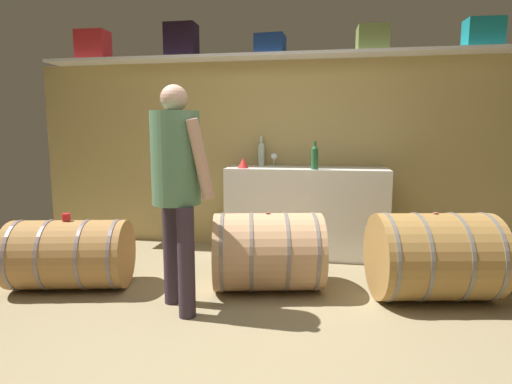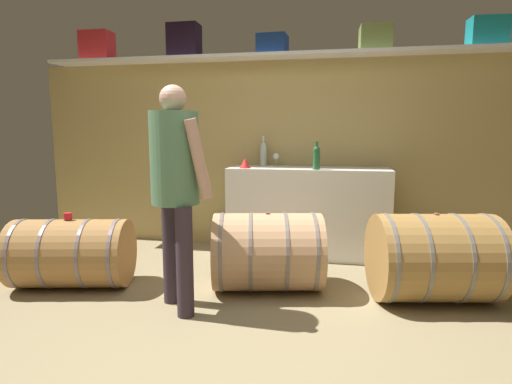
{
  "view_description": "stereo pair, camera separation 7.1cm",
  "coord_description": "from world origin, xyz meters",
  "px_view_note": "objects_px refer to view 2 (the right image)",
  "views": [
    {
      "loc": [
        0.58,
        -2.28,
        1.28
      ],
      "look_at": [
        0.02,
        1.03,
        0.79
      ],
      "focal_mm": 29.14,
      "sensor_mm": 36.0,
      "label": 1
    },
    {
      "loc": [
        0.65,
        -2.27,
        1.28
      ],
      "look_at": [
        0.02,
        1.03,
        0.79
      ],
      "focal_mm": 29.14,
      "sensor_mm": 36.0,
      "label": 2
    }
  ],
  "objects_px": {
    "toolcase_navy": "(273,45)",
    "winemaker_pouring": "(176,175)",
    "tasting_cup": "(68,216)",
    "wine_barrel_near": "(72,253)",
    "wine_barrel_flank": "(434,257)",
    "toolcase_teal": "(487,33)",
    "wine_bottle_clear": "(263,153)",
    "work_cabinet": "(308,212)",
    "wine_glass": "(276,157)",
    "red_funnel": "(245,163)",
    "wine_barrel_far": "(268,252)",
    "toolcase_black": "(184,41)",
    "toolcase_red": "(97,46)",
    "wine_bottle_green": "(316,157)",
    "toolcase_olive": "(375,39)"
  },
  "relations": [
    {
      "from": "toolcase_red",
      "to": "wine_barrel_near",
      "type": "bearing_deg",
      "value": -71.97
    },
    {
      "from": "toolcase_red",
      "to": "toolcase_olive",
      "type": "bearing_deg",
      "value": -2.53
    },
    {
      "from": "wine_bottle_clear",
      "to": "red_funnel",
      "type": "bearing_deg",
      "value": -111.44
    },
    {
      "from": "toolcase_teal",
      "to": "wine_bottle_clear",
      "type": "height_order",
      "value": "toolcase_teal"
    },
    {
      "from": "toolcase_navy",
      "to": "winemaker_pouring",
      "type": "xyz_separation_m",
      "value": [
        -0.42,
        -1.71,
        -1.19
      ]
    },
    {
      "from": "wine_barrel_near",
      "to": "toolcase_black",
      "type": "bearing_deg",
      "value": 59.96
    },
    {
      "from": "wine_barrel_near",
      "to": "winemaker_pouring",
      "type": "xyz_separation_m",
      "value": [
        1.03,
        -0.25,
        0.69
      ]
    },
    {
      "from": "toolcase_navy",
      "to": "toolcase_teal",
      "type": "distance_m",
      "value": 2.05
    },
    {
      "from": "wine_bottle_clear",
      "to": "tasting_cup",
      "type": "bearing_deg",
      "value": -133.01
    },
    {
      "from": "toolcase_navy",
      "to": "wine_barrel_flank",
      "type": "relative_size",
      "value": 0.3
    },
    {
      "from": "work_cabinet",
      "to": "winemaker_pouring",
      "type": "xyz_separation_m",
      "value": [
        -0.83,
        -1.53,
        0.52
      ]
    },
    {
      "from": "tasting_cup",
      "to": "wine_glass",
      "type": "bearing_deg",
      "value": 44.01
    },
    {
      "from": "toolcase_teal",
      "to": "winemaker_pouring",
      "type": "height_order",
      "value": "toolcase_teal"
    },
    {
      "from": "wine_bottle_clear",
      "to": "toolcase_black",
      "type": "bearing_deg",
      "value": -179.55
    },
    {
      "from": "wine_bottle_green",
      "to": "tasting_cup",
      "type": "xyz_separation_m",
      "value": [
        -1.95,
        -1.11,
        -0.44
      ]
    },
    {
      "from": "wine_glass",
      "to": "red_funnel",
      "type": "distance_m",
      "value": 0.43
    },
    {
      "from": "wine_barrel_far",
      "to": "red_funnel",
      "type": "bearing_deg",
      "value": 101.63
    },
    {
      "from": "toolcase_red",
      "to": "wine_barrel_far",
      "type": "relative_size",
      "value": 0.35
    },
    {
      "from": "toolcase_red",
      "to": "winemaker_pouring",
      "type": "distance_m",
      "value": 2.64
    },
    {
      "from": "toolcase_olive",
      "to": "toolcase_black",
      "type": "bearing_deg",
      "value": 177.14
    },
    {
      "from": "red_funnel",
      "to": "winemaker_pouring",
      "type": "distance_m",
      "value": 1.39
    },
    {
      "from": "wine_bottle_clear",
      "to": "red_funnel",
      "type": "height_order",
      "value": "wine_bottle_clear"
    },
    {
      "from": "wine_barrel_near",
      "to": "tasting_cup",
      "type": "xyz_separation_m",
      "value": [
        -0.01,
        0.0,
        0.31
      ]
    },
    {
      "from": "wine_bottle_clear",
      "to": "tasting_cup",
      "type": "xyz_separation_m",
      "value": [
        -1.37,
        -1.46,
        -0.45
      ]
    },
    {
      "from": "toolcase_navy",
      "to": "wine_barrel_flank",
      "type": "height_order",
      "value": "toolcase_navy"
    },
    {
      "from": "tasting_cup",
      "to": "wine_barrel_near",
      "type": "bearing_deg",
      "value": -0.0
    },
    {
      "from": "toolcase_olive",
      "to": "toolcase_teal",
      "type": "height_order",
      "value": "toolcase_teal"
    },
    {
      "from": "wine_bottle_green",
      "to": "tasting_cup",
      "type": "bearing_deg",
      "value": -150.49
    },
    {
      "from": "wine_bottle_green",
      "to": "wine_barrel_far",
      "type": "bearing_deg",
      "value": -111.4
    },
    {
      "from": "wine_bottle_clear",
      "to": "toolcase_navy",
      "type": "bearing_deg",
      "value": -4.12
    },
    {
      "from": "toolcase_red",
      "to": "red_funnel",
      "type": "distance_m",
      "value": 2.2
    },
    {
      "from": "toolcase_navy",
      "to": "wine_barrel_far",
      "type": "height_order",
      "value": "toolcase_navy"
    },
    {
      "from": "toolcase_black",
      "to": "wine_glass",
      "type": "bearing_deg",
      "value": -0.18
    },
    {
      "from": "toolcase_black",
      "to": "wine_bottle_green",
      "type": "bearing_deg",
      "value": -13.67
    },
    {
      "from": "toolcase_navy",
      "to": "wine_barrel_far",
      "type": "distance_m",
      "value": 2.22
    },
    {
      "from": "toolcase_teal",
      "to": "work_cabinet",
      "type": "distance_m",
      "value": 2.41
    },
    {
      "from": "toolcase_teal",
      "to": "wine_barrel_near",
      "type": "distance_m",
      "value": 4.25
    },
    {
      "from": "tasting_cup",
      "to": "toolcase_olive",
      "type": "bearing_deg",
      "value": 30.36
    },
    {
      "from": "wine_glass",
      "to": "wine_barrel_near",
      "type": "bearing_deg",
      "value": -135.76
    },
    {
      "from": "toolcase_teal",
      "to": "winemaker_pouring",
      "type": "xyz_separation_m",
      "value": [
        -2.47,
        -1.71,
        -1.23
      ]
    },
    {
      "from": "wine_bottle_green",
      "to": "red_funnel",
      "type": "distance_m",
      "value": 0.72
    },
    {
      "from": "toolcase_red",
      "to": "wine_barrel_far",
      "type": "xyz_separation_m",
      "value": [
        2.15,
        -1.22,
        -1.91
      ]
    },
    {
      "from": "tasting_cup",
      "to": "wine_barrel_flank",
      "type": "bearing_deg",
      "value": 5.17
    },
    {
      "from": "red_funnel",
      "to": "wine_barrel_far",
      "type": "distance_m",
      "value": 1.16
    },
    {
      "from": "wine_barrel_near",
      "to": "wine_barrel_flank",
      "type": "relative_size",
      "value": 1.03
    },
    {
      "from": "toolcase_navy",
      "to": "winemaker_pouring",
      "type": "relative_size",
      "value": 0.19
    },
    {
      "from": "toolcase_red",
      "to": "toolcase_black",
      "type": "bearing_deg",
      "value": -2.53
    },
    {
      "from": "wine_bottle_clear",
      "to": "wine_barrel_far",
      "type": "bearing_deg",
      "value": -78.51
    },
    {
      "from": "toolcase_black",
      "to": "toolcase_teal",
      "type": "bearing_deg",
      "value": -0.05
    },
    {
      "from": "wine_barrel_flank",
      "to": "tasting_cup",
      "type": "xyz_separation_m",
      "value": [
        -2.89,
        -0.26,
        0.26
      ]
    }
  ]
}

